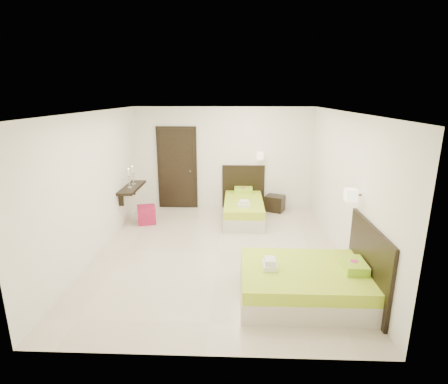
{
  "coord_description": "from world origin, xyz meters",
  "views": [
    {
      "loc": [
        0.34,
        -6.08,
        2.89
      ],
      "look_at": [
        0.1,
        0.3,
        1.1
      ],
      "focal_mm": 28.0,
      "sensor_mm": 36.0,
      "label": 1
    }
  ],
  "objects_px": {
    "bed_double": "(309,281)",
    "nightstand": "(275,203)",
    "ottoman": "(147,215)",
    "bed_single": "(244,207)"
  },
  "relations": [
    {
      "from": "bed_single",
      "to": "bed_double",
      "type": "xyz_separation_m",
      "value": [
        0.89,
        -3.42,
        -0.0
      ]
    },
    {
      "from": "nightstand",
      "to": "bed_single",
      "type": "bearing_deg",
      "value": -121.26
    },
    {
      "from": "ottoman",
      "to": "nightstand",
      "type": "bearing_deg",
      "value": 18.06
    },
    {
      "from": "bed_double",
      "to": "nightstand",
      "type": "relative_size",
      "value": 4.07
    },
    {
      "from": "bed_single",
      "to": "bed_double",
      "type": "distance_m",
      "value": 3.54
    },
    {
      "from": "bed_double",
      "to": "nightstand",
      "type": "bearing_deg",
      "value": 91.21
    },
    {
      "from": "nightstand",
      "to": "ottoman",
      "type": "height_order",
      "value": "ottoman"
    },
    {
      "from": "bed_double",
      "to": "nightstand",
      "type": "xyz_separation_m",
      "value": [
        -0.08,
        4.0,
        -0.07
      ]
    },
    {
      "from": "bed_double",
      "to": "nightstand",
      "type": "height_order",
      "value": "bed_double"
    },
    {
      "from": "bed_double",
      "to": "ottoman",
      "type": "bearing_deg",
      "value": 136.39
    }
  ]
}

